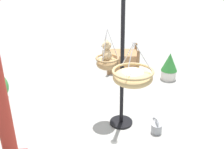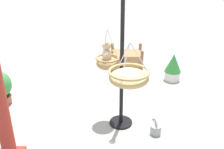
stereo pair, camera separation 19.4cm
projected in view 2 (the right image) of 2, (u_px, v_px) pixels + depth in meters
The scene contains 9 objects.
ground_plane at pixel (115, 119), 5.21m from camera, with size 40.00×40.00×0.00m, color gray.
display_pole_central at pixel (121, 86), 4.73m from camera, with size 0.44×0.44×2.58m.
hanging_basket_with_teddy at pixel (107, 62), 4.69m from camera, with size 0.43×0.43×0.74m.
teddy_bear at pixel (106, 53), 4.61m from camera, with size 0.28×0.24×0.41m.
hanging_basket_left_high at pixel (129, 77), 3.50m from camera, with size 0.57×0.57×0.61m.
wooden_planter_box at pixel (126, 61), 7.30m from camera, with size 0.76×0.92×0.70m.
potted_plant_flowering_red at pixel (1, 87), 5.61m from camera, with size 0.45×0.45×0.74m.
potted_plant_tall_leafy at pixel (173, 67), 6.66m from camera, with size 0.42×0.42×0.72m.
watering_can at pixel (156, 129), 4.74m from camera, with size 0.35×0.20×0.30m.
Camera 2 is at (-4.36, 0.20, 2.98)m, focal length 41.73 mm.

